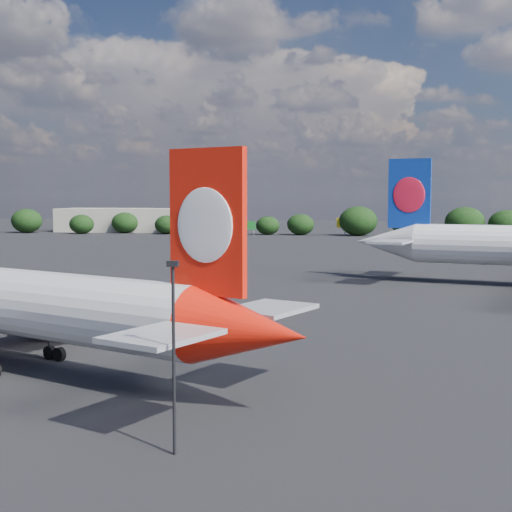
# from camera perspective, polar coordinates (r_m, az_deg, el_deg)

# --- Properties ---
(ground) EXTENTS (500.00, 500.00, 0.00)m
(ground) POSITION_cam_1_polar(r_m,az_deg,el_deg) (103.44, -3.81, -2.05)
(ground) COLOR black
(ground) RESTS_ON ground
(qantas_airliner) EXTENTS (44.72, 43.06, 15.21)m
(qantas_airliner) POSITION_cam_1_polar(r_m,az_deg,el_deg) (54.60, -18.75, -3.63)
(qantas_airliner) COLOR silver
(qantas_airliner) RESTS_ON ground
(apron_lamp_post) EXTENTS (0.55, 0.30, 9.39)m
(apron_lamp_post) POSITION_cam_1_polar(r_m,az_deg,el_deg) (34.38, -6.61, -7.14)
(apron_lamp_post) COLOR black
(apron_lamp_post) RESTS_ON ground
(terminal_building) EXTENTS (42.00, 16.00, 8.00)m
(terminal_building) POSITION_cam_1_polar(r_m,az_deg,el_deg) (248.70, -10.76, 2.85)
(terminal_building) COLOR #A29A8B
(terminal_building) RESTS_ON ground
(highway_sign) EXTENTS (6.00, 0.30, 4.50)m
(highway_sign) POSITION_cam_1_polar(r_m,az_deg,el_deg) (220.01, -0.82, 2.45)
(highway_sign) COLOR #156B21
(highway_sign) RESTS_ON ground
(billboard_yellow) EXTENTS (5.00, 0.30, 5.50)m
(billboard_yellow) POSITION_cam_1_polar(r_m,az_deg,el_deg) (222.02, 7.11, 2.62)
(billboard_yellow) COLOR gold
(billboard_yellow) RESTS_ON ground
(horizon_treeline) EXTENTS (209.77, 14.40, 9.09)m
(horizon_treeline) POSITION_cam_1_polar(r_m,az_deg,el_deg) (220.66, 6.75, 2.60)
(horizon_treeline) COLOR black
(horizon_treeline) RESTS_ON ground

